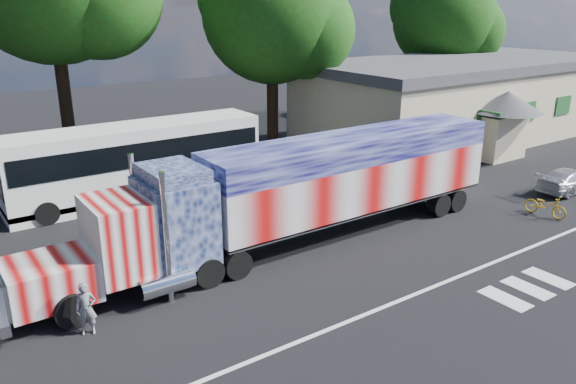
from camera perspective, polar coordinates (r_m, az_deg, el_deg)
ground at (r=19.92m, az=5.00°, el=-7.46°), size 100.00×100.00×0.00m
lane_markings at (r=18.74m, az=16.64°, el=-10.01°), size 30.00×2.67×0.01m
semi_truck at (r=20.91m, az=1.65°, el=0.26°), size 19.60×3.10×4.18m
coach_bus at (r=27.11m, az=-15.10°, el=3.13°), size 11.84×2.76×3.45m
hall_building at (r=40.39m, az=17.23°, el=9.11°), size 22.40×12.80×5.20m
parked_car at (r=30.53m, az=26.67°, el=1.08°), size 3.91×1.64×1.13m
woman at (r=16.70m, az=-19.83°, el=-11.09°), size 0.65×0.54×1.54m
bicycle at (r=26.56m, az=24.70°, el=-1.25°), size 0.88×1.89×0.95m
tree_ne_a at (r=34.49m, az=-1.41°, el=17.61°), size 8.61×8.20×12.27m
tree_far_ne at (r=46.97m, az=15.72°, el=16.49°), size 8.23×7.84×11.48m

